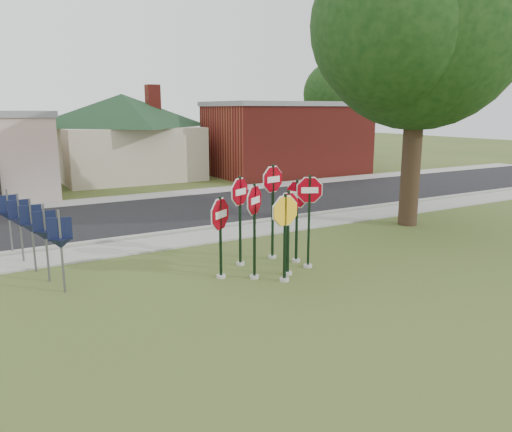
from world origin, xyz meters
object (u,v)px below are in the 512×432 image
stop_sign_center (288,222)px  oak_tree (420,23)px  stop_sign_left (254,218)px  stop_sign_yellow (285,226)px

stop_sign_center → oak_tree: bearing=20.0°
stop_sign_left → oak_tree: oak_tree is taller
stop_sign_center → stop_sign_left: (-0.90, 0.19, 0.18)m
stop_sign_yellow → oak_tree: (7.54, 2.99, 5.80)m
stop_sign_center → stop_sign_left: bearing=168.3°
stop_sign_center → stop_sign_yellow: 0.52m
stop_sign_yellow → oak_tree: bearing=21.6°
stop_sign_center → stop_sign_left: 0.94m
stop_sign_yellow → stop_sign_left: 0.81m
stop_sign_left → oak_tree: bearing=16.7°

